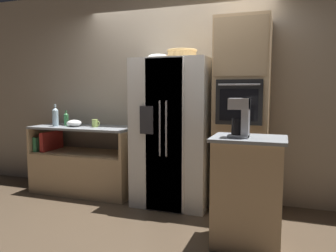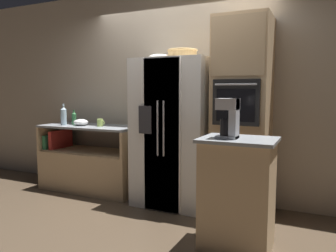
{
  "view_description": "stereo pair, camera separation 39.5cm",
  "coord_description": "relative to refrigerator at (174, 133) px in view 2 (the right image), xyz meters",
  "views": [
    {
      "loc": [
        1.35,
        -3.76,
        1.4
      ],
      "look_at": [
        0.04,
        -0.05,
        0.99
      ],
      "focal_mm": 35.0,
      "sensor_mm": 36.0,
      "label": 1
    },
    {
      "loc": [
        1.71,
        -3.61,
        1.4
      ],
      "look_at": [
        0.04,
        -0.05,
        0.99
      ],
      "focal_mm": 35.0,
      "sensor_mm": 36.0,
      "label": 2
    }
  ],
  "objects": [
    {
      "name": "fruit_bowl",
      "position": [
        -0.19,
        -0.01,
        0.93
      ],
      "size": [
        0.25,
        0.25,
        0.07
      ],
      "color": "white",
      "rests_on": "refrigerator"
    },
    {
      "name": "wall_oven",
      "position": [
        0.82,
        0.06,
        0.22
      ],
      "size": [
        0.6,
        0.64,
        2.22
      ],
      "color": "tan",
      "rests_on": "ground_plane"
    },
    {
      "name": "coffee_maker",
      "position": [
        0.92,
        -0.89,
        0.29
      ],
      "size": [
        0.18,
        0.17,
        0.35
      ],
      "color": "#B2B2B7",
      "rests_on": "island_counter"
    },
    {
      "name": "counter_left",
      "position": [
        -1.32,
        0.04,
        -0.56
      ],
      "size": [
        1.44,
        0.63,
        0.92
      ],
      "color": "tan",
      "rests_on": "ground_plane"
    },
    {
      "name": "island_counter",
      "position": [
        0.99,
        -0.83,
        -0.39
      ],
      "size": [
        0.65,
        0.53,
        1.0
      ],
      "color": "tan",
      "rests_on": "ground_plane"
    },
    {
      "name": "refrigerator",
      "position": [
        0.0,
        0.0,
        0.0
      ],
      "size": [
        0.92,
        0.73,
        1.79
      ],
      "color": "white",
      "rests_on": "ground_plane"
    },
    {
      "name": "wall_back",
      "position": [
        -0.08,
        0.38,
        0.5
      ],
      "size": [
        12.0,
        0.06,
        2.8
      ],
      "color": "tan",
      "rests_on": "ground_plane"
    },
    {
      "name": "mug",
      "position": [
        -1.11,
        0.0,
        0.08
      ],
      "size": [
        0.12,
        0.08,
        0.1
      ],
      "color": "#B2D166",
      "rests_on": "counter_left"
    },
    {
      "name": "mixing_bowl",
      "position": [
        -1.43,
        -0.02,
        0.07
      ],
      "size": [
        0.2,
        0.2,
        0.09
      ],
      "color": "white",
      "rests_on": "counter_left"
    },
    {
      "name": "bottle_tall",
      "position": [
        -1.7,
        -0.07,
        0.16
      ],
      "size": [
        0.08,
        0.08,
        0.3
      ],
      "color": "silver",
      "rests_on": "counter_left"
    },
    {
      "name": "bottle_short",
      "position": [
        -1.6,
        0.04,
        0.12
      ],
      "size": [
        0.06,
        0.06,
        0.21
      ],
      "color": "#33723F",
      "rests_on": "counter_left"
    },
    {
      "name": "ground_plane",
      "position": [
        -0.08,
        -0.04,
        -0.9
      ],
      "size": [
        20.0,
        20.0,
        0.0
      ],
      "primitive_type": "plane",
      "color": "#4C3D2D"
    },
    {
      "name": "wicker_basket",
      "position": [
        0.11,
        0.01,
        0.95
      ],
      "size": [
        0.36,
        0.36,
        0.11
      ],
      "color": "tan",
      "rests_on": "refrigerator"
    }
  ]
}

